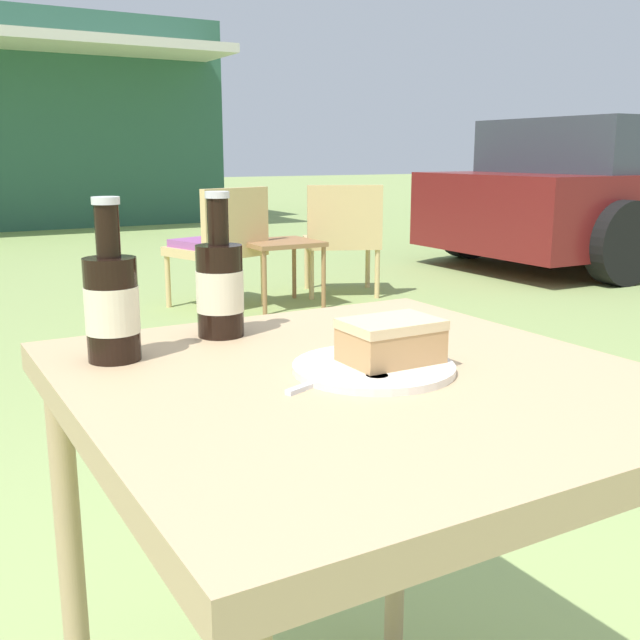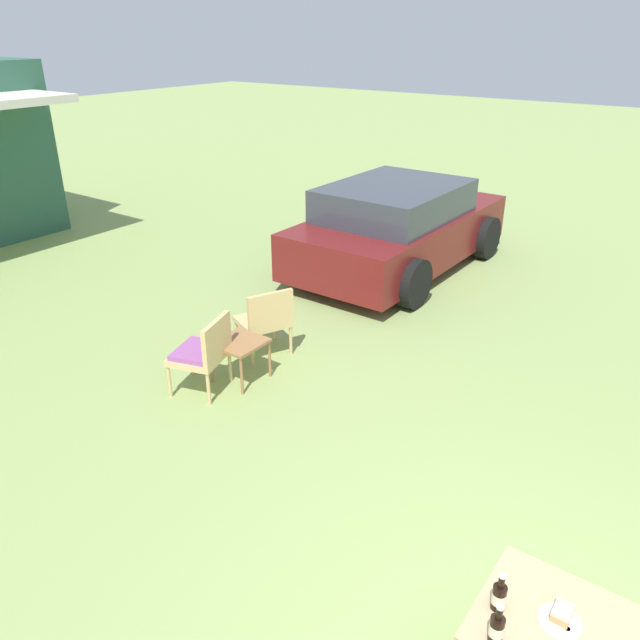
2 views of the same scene
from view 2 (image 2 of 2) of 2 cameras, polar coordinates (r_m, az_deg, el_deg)
The scene contains 10 objects.
parked_car at distance 9.51m, azimuth 7.15°, elevation 8.41°, with size 3.89×2.07×1.32m.
wicker_chair_cushioned at distance 6.34m, azimuth -10.60°, elevation -2.79°, with size 0.65×0.62×0.81m.
wicker_chair_plain at distance 6.93m, azimuth -4.99°, elevation 0.16°, with size 0.69×0.67×0.81m.
garden_side_table at distance 6.49m, azimuth -7.35°, elevation -2.38°, with size 0.49×0.47×0.45m.
patio_table at distance 3.64m, azimuth 20.62°, elevation -25.42°, with size 0.71×0.76×0.75m.
cake_on_plate at distance 3.59m, azimuth 21.19°, elevation -23.95°, with size 0.21×0.21×0.07m.
cola_bottle_near at distance 3.50m, azimuth 16.05°, elevation -23.10°, with size 0.07×0.07×0.22m.
cola_bottle_far at distance 3.38m, azimuth 15.85°, elevation -25.46°, with size 0.07×0.07×0.22m.
fork at distance 3.55m, azimuth 20.79°, elevation -25.05°, with size 0.16×0.07×0.01m.
loose_bottle_cap at distance 3.57m, azimuth 21.67°, elevation -24.80°, with size 0.03×0.03×0.01m.
Camera 2 is at (-2.39, -0.28, 3.40)m, focal length 35.00 mm.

